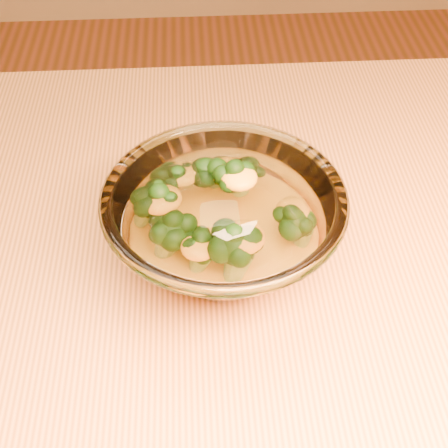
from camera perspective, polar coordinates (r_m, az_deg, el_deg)
name	(u,v)px	position (r m, az deg, el deg)	size (l,w,h in m)	color
table	(302,375)	(0.62, 7.16, -13.56)	(1.20, 0.80, 0.75)	#CA7A3C
glass_bowl	(224,228)	(0.54, 0.00, -0.33)	(0.21, 0.21, 0.09)	white
cheese_sauce	(224,243)	(0.55, 0.00, -1.73)	(0.12, 0.12, 0.03)	orange
broccoli_heap	(211,209)	(0.53, -1.20, 1.39)	(0.15, 0.13, 0.07)	black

